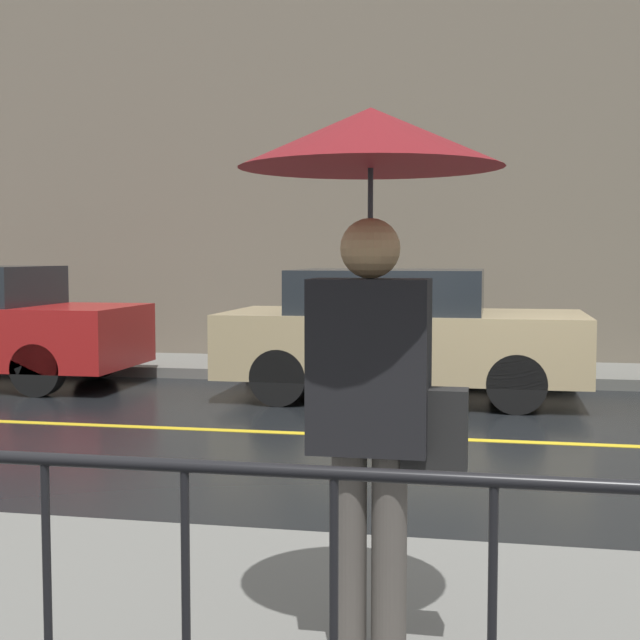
# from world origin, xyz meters

# --- Properties ---
(ground_plane) EXTENTS (80.00, 80.00, 0.00)m
(ground_plane) POSITION_xyz_m (0.00, 0.00, 0.00)
(ground_plane) COLOR black
(sidewalk_far) EXTENTS (28.00, 1.80, 0.14)m
(sidewalk_far) POSITION_xyz_m (0.00, 4.26, 0.07)
(sidewalk_far) COLOR slate
(sidewalk_far) RESTS_ON ground_plane
(lane_marking) EXTENTS (25.20, 0.12, 0.01)m
(lane_marking) POSITION_xyz_m (0.00, 0.00, 0.00)
(lane_marking) COLOR gold
(lane_marking) RESTS_ON ground_plane
(building_storefront) EXTENTS (28.00, 0.30, 6.95)m
(building_storefront) POSITION_xyz_m (0.00, 5.31, 3.48)
(building_storefront) COLOR #706656
(building_storefront) RESTS_ON ground_plane
(railing_foreground) EXTENTS (12.00, 0.04, 1.00)m
(railing_foreground) POSITION_xyz_m (0.00, -5.93, 0.78)
(railing_foreground) COLOR black
(railing_foreground) RESTS_ON sidewalk_near
(pedestrian) EXTENTS (0.97, 0.97, 2.07)m
(pedestrian) POSITION_xyz_m (-0.65, -4.88, 1.74)
(pedestrian) COLOR #4C4742
(pedestrian) RESTS_ON sidewalk_near
(car_tan) EXTENTS (4.19, 1.95, 1.52)m
(car_tan) POSITION_xyz_m (-1.31, 2.35, 0.77)
(car_tan) COLOR tan
(car_tan) RESTS_ON ground_plane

